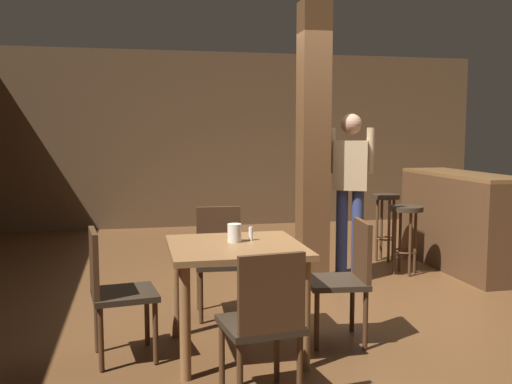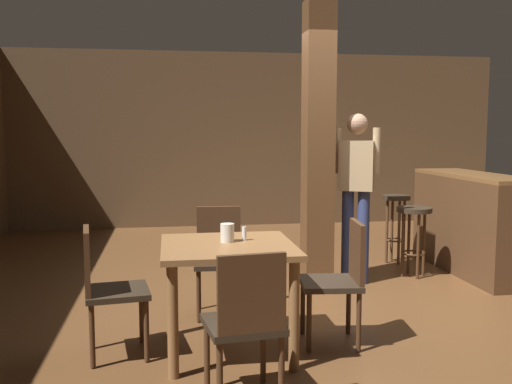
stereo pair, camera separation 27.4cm
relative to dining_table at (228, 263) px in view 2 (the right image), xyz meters
name	(u,v)px [view 2 (the right image)]	position (x,y,z in m)	size (l,w,h in m)	color
ground_plane	(339,306)	(1.08, 0.89, -0.63)	(10.80, 10.80, 0.00)	brown
wall_back	(259,140)	(1.08, 5.39, 0.77)	(8.00, 0.10, 2.80)	brown
pillar	(318,146)	(1.07, 1.61, 0.77)	(0.28, 0.28, 2.80)	brown
dining_table	(228,263)	(0.00, 0.00, 0.00)	(0.91, 0.91, 0.77)	brown
chair_south	(246,319)	(0.02, -0.82, -0.13)	(0.47, 0.47, 0.89)	#2D2319
chair_east	(341,275)	(0.82, 0.02, -0.13)	(0.46, 0.46, 0.89)	#2D2319
chair_west	(106,285)	(-0.83, 0.02, -0.13)	(0.47, 0.47, 0.89)	#2D2319
chair_north	(219,254)	(0.02, 0.87, -0.13)	(0.45, 0.45, 0.89)	#2D2319
napkin_cup	(227,233)	(0.01, 0.08, 0.20)	(0.10, 0.10, 0.13)	silver
salt_shaker	(244,234)	(0.13, 0.11, 0.18)	(0.03, 0.03, 0.10)	silver
standing_person	(356,185)	(1.47, 1.62, 0.37)	(0.46, 0.33, 1.72)	tan
bar_counter	(465,222)	(2.80, 1.87, -0.08)	(0.56, 1.81, 1.08)	brown
bar_stool_near	(414,224)	(2.17, 1.77, -0.07)	(0.37, 0.37, 0.74)	#2D2319
bar_stool_mid	(396,213)	(2.23, 2.41, -0.05)	(0.32, 0.32, 0.80)	#2D2319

